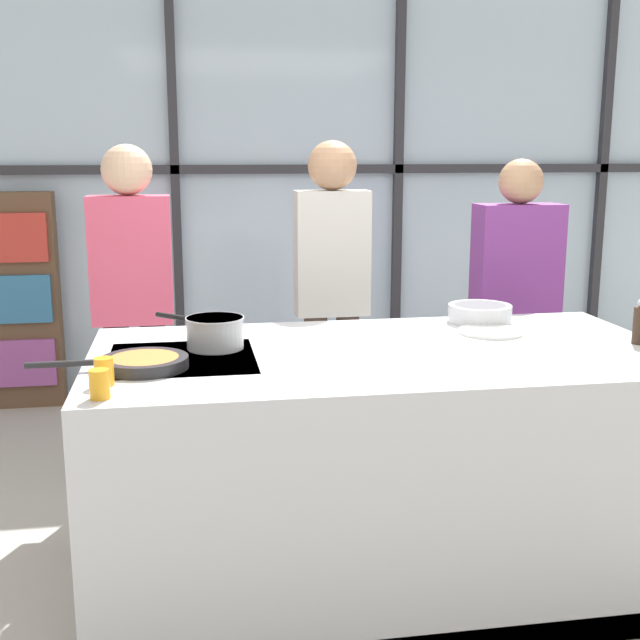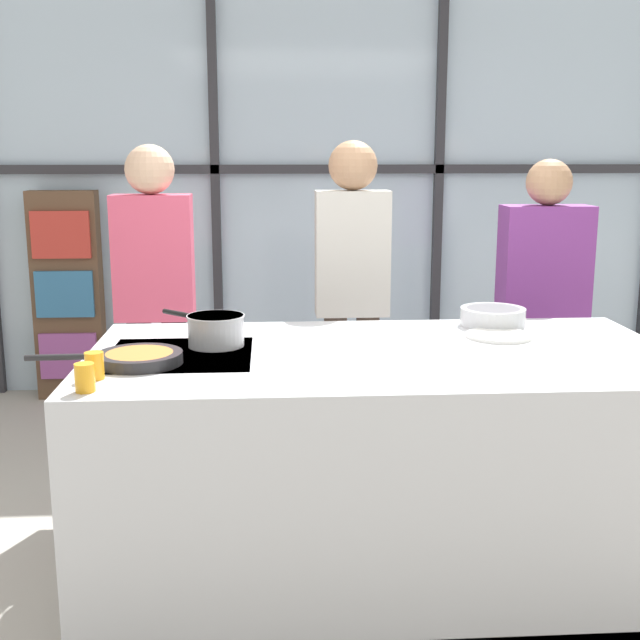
# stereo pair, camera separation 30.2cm
# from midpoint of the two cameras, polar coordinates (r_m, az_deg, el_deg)

# --- Properties ---
(ground_plane) EXTENTS (18.00, 18.00, 0.00)m
(ground_plane) POSITION_cam_midpoint_polar(r_m,az_deg,el_deg) (3.33, 1.53, -17.91)
(ground_plane) COLOR #ADA89E
(back_window_wall) EXTENTS (6.40, 0.10, 2.80)m
(back_window_wall) POSITION_cam_midpoint_polar(r_m,az_deg,el_deg) (5.61, -3.83, 9.28)
(back_window_wall) COLOR silver
(back_window_wall) RESTS_ON ground_plane
(bookshelf) EXTENTS (0.45, 0.19, 1.41)m
(bookshelf) POSITION_cam_midpoint_polar(r_m,az_deg,el_deg) (5.61, -21.79, 1.26)
(bookshelf) COLOR brown
(bookshelf) RESTS_ON ground_plane
(demo_island) EXTENTS (2.16, 1.10, 0.93)m
(demo_island) POSITION_cam_midpoint_polar(r_m,az_deg,el_deg) (3.13, 1.56, -10.49)
(demo_island) COLOR silver
(demo_island) RESTS_ON ground_plane
(spectator_far_left) EXTENTS (0.38, 0.24, 1.69)m
(spectator_far_left) POSITION_cam_midpoint_polar(r_m,az_deg,el_deg) (3.98, -15.32, 1.79)
(spectator_far_left) COLOR black
(spectator_far_left) RESTS_ON ground_plane
(spectator_center_left) EXTENTS (0.36, 0.24, 1.71)m
(spectator_center_left) POSITION_cam_midpoint_polar(r_m,az_deg,el_deg) (3.99, -1.32, 2.59)
(spectator_center_left) COLOR #47382D
(spectator_center_left) RESTS_ON ground_plane
(spectator_center_right) EXTENTS (0.44, 0.23, 1.62)m
(spectator_center_right) POSITION_cam_midpoint_polar(r_m,az_deg,el_deg) (4.26, 11.76, 1.63)
(spectator_center_right) COLOR #232838
(spectator_center_right) RESTS_ON ground_plane
(frying_pan) EXTENTS (0.54, 0.30, 0.04)m
(frying_pan) POSITION_cam_midpoint_polar(r_m,az_deg,el_deg) (2.82, -15.57, -2.96)
(frying_pan) COLOR #232326
(frying_pan) RESTS_ON demo_island
(saucepan) EXTENTS (0.33, 0.32, 0.12)m
(saucepan) POSITION_cam_midpoint_polar(r_m,az_deg,el_deg) (3.04, -10.35, -0.85)
(saucepan) COLOR silver
(saucepan) RESTS_ON demo_island
(white_plate) EXTENTS (0.26, 0.26, 0.01)m
(white_plate) POSITION_cam_midpoint_polar(r_m,az_deg,el_deg) (3.29, 9.50, -0.85)
(white_plate) COLOR white
(white_plate) RESTS_ON demo_island
(mixing_bowl) EXTENTS (0.27, 0.27, 0.08)m
(mixing_bowl) POSITION_cam_midpoint_polar(r_m,az_deg,el_deg) (3.50, 8.90, 0.50)
(mixing_bowl) COLOR silver
(mixing_bowl) RESTS_ON demo_island
(pepper_grinder) EXTENTS (0.05, 0.05, 0.18)m
(pepper_grinder) POSITION_cam_midpoint_polar(r_m,az_deg,el_deg) (3.24, 19.38, -0.29)
(pepper_grinder) COLOR #332319
(pepper_grinder) RESTS_ON demo_island
(juice_glass_near) EXTENTS (0.06, 0.06, 0.09)m
(juice_glass_near) POSITION_cam_midpoint_polar(r_m,az_deg,el_deg) (2.52, -18.77, -4.39)
(juice_glass_near) COLOR orange
(juice_glass_near) RESTS_ON demo_island
(juice_glass_far) EXTENTS (0.06, 0.06, 0.09)m
(juice_glass_far) POSITION_cam_midpoint_polar(r_m,az_deg,el_deg) (2.65, -18.30, -3.55)
(juice_glass_far) COLOR orange
(juice_glass_far) RESTS_ON demo_island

